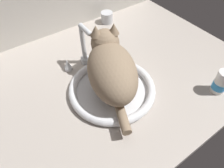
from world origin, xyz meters
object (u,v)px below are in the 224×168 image
sink_basin (112,89)px  pill_bottle (221,83)px  faucet (85,50)px  cat (111,66)px  metal_jar (107,17)px

sink_basin → pill_bottle: bearing=-35.0°
faucet → cat: 18.37cm
cat → metal_jar: (25.68, 40.55, -8.34)cm
sink_basin → cat: bearing=67.6°
pill_bottle → cat: bearing=142.0°
faucet → pill_bottle: faucet is taller
pill_bottle → faucet: bearing=127.6°
faucet → pill_bottle: 54.99cm
faucet → metal_jar: bearing=40.4°
cat → metal_jar: size_ratio=5.74×
faucet → metal_jar: faucet is taller
sink_basin → faucet: 20.89cm
sink_basin → pill_bottle: 41.06cm
faucet → metal_jar: (26.55, 22.63, -4.39)cm
sink_basin → pill_bottle: (33.55, -23.46, 3.21)cm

